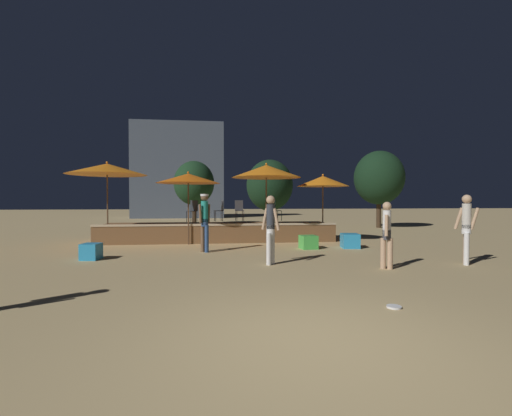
# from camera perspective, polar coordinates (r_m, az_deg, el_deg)

# --- Properties ---
(ground_plane) EXTENTS (120.00, 120.00, 0.00)m
(ground_plane) POSITION_cam_1_polar(r_m,az_deg,el_deg) (4.39, 10.19, -21.16)
(ground_plane) COLOR tan
(wooden_deck) EXTENTS (9.36, 2.33, 0.77)m
(wooden_deck) POSITION_cam_1_polar(r_m,az_deg,el_deg) (14.41, -6.32, -3.98)
(wooden_deck) COLOR brown
(wooden_deck) RESTS_ON ground
(patio_umbrella_0) EXTENTS (2.08, 2.08, 2.73)m
(patio_umbrella_0) POSITION_cam_1_polar(r_m,az_deg,el_deg) (14.04, 11.09, 4.40)
(patio_umbrella_0) COLOR brown
(patio_umbrella_0) RESTS_ON ground
(patio_umbrella_1) EXTENTS (2.67, 2.67, 3.12)m
(patio_umbrella_1) POSITION_cam_1_polar(r_m,az_deg,el_deg) (13.29, 1.73, 6.12)
(patio_umbrella_1) COLOR brown
(patio_umbrella_1) RESTS_ON ground
(patio_umbrella_2) EXTENTS (2.39, 2.39, 2.76)m
(patio_umbrella_2) POSITION_cam_1_polar(r_m,az_deg,el_deg) (13.16, -11.22, 4.85)
(patio_umbrella_2) COLOR brown
(patio_umbrella_2) RESTS_ON ground
(patio_umbrella_3) EXTENTS (2.88, 2.88, 3.12)m
(patio_umbrella_3) POSITION_cam_1_polar(r_m,az_deg,el_deg) (14.00, -23.56, 5.95)
(patio_umbrella_3) COLOR brown
(patio_umbrella_3) RESTS_ON ground
(cube_seat_0) EXTENTS (0.65, 0.65, 0.50)m
(cube_seat_0) POSITION_cam_1_polar(r_m,az_deg,el_deg) (12.47, 15.40, -5.30)
(cube_seat_0) COLOR #2D9EDB
(cube_seat_0) RESTS_ON ground
(cube_seat_1) EXTENTS (0.53, 0.53, 0.46)m
(cube_seat_1) POSITION_cam_1_polar(r_m,az_deg,el_deg) (10.75, -25.79, -6.55)
(cube_seat_1) COLOR #2D9EDB
(cube_seat_1) RESTS_ON ground
(cube_seat_2) EXTENTS (0.58, 0.58, 0.46)m
(cube_seat_2) POSITION_cam_1_polar(r_m,az_deg,el_deg) (11.98, 8.72, -5.63)
(cube_seat_2) COLOR #4CC651
(cube_seat_2) RESTS_ON ground
(person_0) EXTENTS (0.39, 0.40, 1.89)m
(person_0) POSITION_cam_1_polar(r_m,az_deg,el_deg) (11.11, -8.56, -1.69)
(person_0) COLOR #2D4C7F
(person_0) RESTS_ON ground
(person_1) EXTENTS (0.53, 0.38, 1.82)m
(person_1) POSITION_cam_1_polar(r_m,az_deg,el_deg) (10.41, 31.65, -2.56)
(person_1) COLOR tan
(person_1) RESTS_ON ground
(person_3) EXTENTS (0.32, 0.45, 1.64)m
(person_3) POSITION_cam_1_polar(r_m,az_deg,el_deg) (8.93, 20.96, -3.95)
(person_3) COLOR tan
(person_3) RESTS_ON ground
(person_4) EXTENTS (0.47, 0.41, 1.80)m
(person_4) POSITION_cam_1_polar(r_m,az_deg,el_deg) (8.89, 2.45, -3.11)
(person_4) COLOR white
(person_4) RESTS_ON ground
(bistro_chair_0) EXTENTS (0.42, 0.41, 0.90)m
(bistro_chair_0) POSITION_cam_1_polar(r_m,az_deg,el_deg) (14.82, -5.93, -0.09)
(bistro_chair_0) COLOR #47474C
(bistro_chair_0) RESTS_ON wooden_deck
(bistro_chair_1) EXTENTS (0.45, 0.44, 0.90)m
(bistro_chair_1) POSITION_cam_1_polar(r_m,az_deg,el_deg) (14.90, 3.17, -0.08)
(bistro_chair_1) COLOR #1E4C47
(bistro_chair_1) RESTS_ON wooden_deck
(bistro_chair_2) EXTENTS (0.47, 0.47, 0.90)m
(bistro_chair_2) POSITION_cam_1_polar(r_m,az_deg,el_deg) (14.54, -10.44, -0.13)
(bistro_chair_2) COLOR #2D3338
(bistro_chair_2) RESTS_ON wooden_deck
(bistro_chair_3) EXTENTS (0.40, 0.40, 0.90)m
(bistro_chair_3) POSITION_cam_1_polar(r_m,az_deg,el_deg) (15.00, -2.81, -0.07)
(bistro_chair_3) COLOR #47474C
(bistro_chair_3) RESTS_ON wooden_deck
(frisbee_disc) EXTENTS (0.23, 0.23, 0.03)m
(frisbee_disc) POSITION_cam_1_polar(r_m,az_deg,el_deg) (5.93, 22.02, -15.03)
(frisbee_disc) COLOR white
(frisbee_disc) RESTS_ON ground
(background_tree_0) EXTENTS (2.95, 2.95, 4.66)m
(background_tree_0) POSITION_cam_1_polar(r_m,az_deg,el_deg) (22.05, 19.81, 4.74)
(background_tree_0) COLOR #3D2B1C
(background_tree_0) RESTS_ON ground
(background_tree_1) EXTENTS (2.70, 2.70, 4.31)m
(background_tree_1) POSITION_cam_1_polar(r_m,az_deg,el_deg) (23.43, -10.28, 4.08)
(background_tree_1) COLOR #3D2B1C
(background_tree_1) RESTS_ON ground
(background_tree_2) EXTENTS (2.73, 2.73, 4.05)m
(background_tree_2) POSITION_cam_1_polar(r_m,az_deg,el_deg) (20.18, 2.29, 3.78)
(background_tree_2) COLOR #3D2B1C
(background_tree_2) RESTS_ON ground
(distant_building) EXTENTS (8.47, 3.10, 8.94)m
(distant_building) POSITION_cam_1_polar(r_m,az_deg,el_deg) (33.67, -12.72, 6.05)
(distant_building) COLOR #4C5666
(distant_building) RESTS_ON ground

